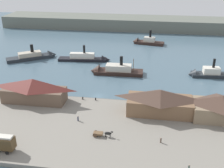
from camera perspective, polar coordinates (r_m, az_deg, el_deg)
ground_plane at (r=100.34m, az=-2.91°, el=-2.59°), size 320.00×320.00×0.00m
quay_promenade at (r=81.52m, az=-5.96°, el=-9.15°), size 110.00×36.00×1.20m
seawall_edge at (r=96.98m, az=-3.33°, el=-3.28°), size 110.00×0.80×1.00m
ferry_shed_customs_shed at (r=96.25m, az=-15.88°, el=-1.21°), size 21.58×7.40×8.26m
ferry_shed_west_terminal at (r=87.09m, az=9.88°, el=-3.54°), size 20.53×9.37×7.87m
ferry_shed_east_terminal at (r=89.35m, az=21.61°, el=-4.43°), size 16.83×10.33×7.44m
horse_cart at (r=76.42m, az=-2.12°, el=-10.17°), size 5.56×1.64×1.87m
pedestrian_by_tram at (r=75.25m, az=10.06°, el=-11.40°), size 0.39×0.39×1.57m
pedestrian_near_cart at (r=83.73m, az=-7.05°, el=-7.10°), size 0.43×0.43×1.72m
pedestrian_walking_west at (r=68.23m, az=15.63°, el=-16.34°), size 0.39×0.39×1.59m
mooring_post_center_east at (r=95.93m, az=-6.08°, el=-2.94°), size 0.44×0.44×0.90m
mooring_post_center_west at (r=95.03m, az=-3.42°, el=-3.11°), size 0.44×0.44×0.90m
ferry_mid_harbor at (r=119.90m, az=0.05°, el=2.83°), size 23.06×6.96×10.09m
ferry_approaching_east at (r=136.15m, az=-4.94°, el=5.34°), size 25.85×6.74×9.24m
ferry_moored_west at (r=143.74m, az=-15.52°, el=5.61°), size 23.33×17.74×9.04m
ferry_departing_north at (r=165.22m, az=6.91°, el=8.70°), size 19.18×8.67×10.19m
ferry_approaching_west at (r=123.59m, az=18.89°, el=2.10°), size 17.81×6.22×9.59m
far_headland at (r=202.70m, az=3.26°, el=12.54°), size 180.00×24.00×8.00m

